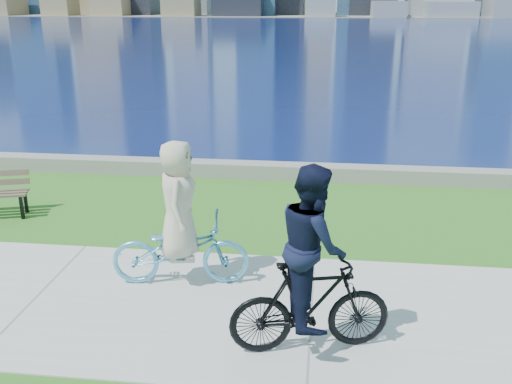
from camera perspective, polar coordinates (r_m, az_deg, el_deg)
ground at (r=9.09m, az=-20.98°, el=-9.74°), size 320.00×320.00×0.00m
concrete_path at (r=9.08m, az=-20.99°, el=-9.69°), size 80.00×3.50×0.02m
seawall at (r=14.35m, az=-9.89°, el=2.52°), size 90.00×0.50×0.35m
bay_water at (r=79.18m, az=4.11°, el=15.93°), size 320.00×131.00×0.01m
far_shore at (r=137.09m, az=5.45°, el=17.19°), size 320.00×30.00×0.12m
cyclist_woman at (r=8.58m, az=-7.66°, el=-4.01°), size 1.00×2.14×2.23m
cyclist_man at (r=6.88m, az=5.56°, el=-8.40°), size 1.04×2.07×2.39m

